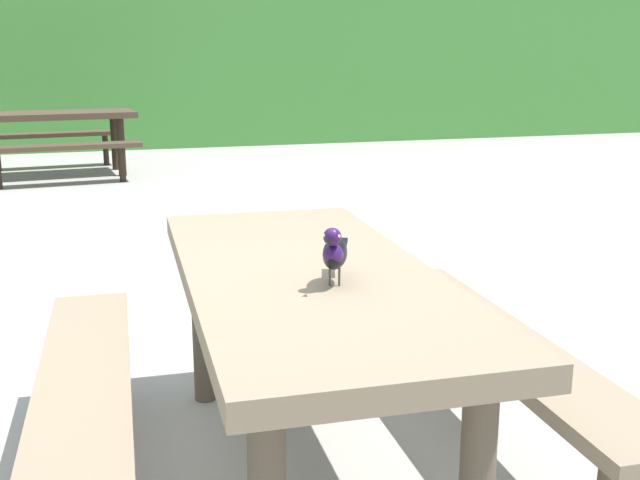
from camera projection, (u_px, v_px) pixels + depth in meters
name	position (u px, v px, depth m)	size (l,w,h in m)	color
ground_plane	(242.00, 459.00, 2.72)	(60.00, 60.00, 0.00)	#A3A099
hedge_wall	(113.00, 66.00, 11.75)	(28.00, 1.60, 2.40)	#428438
picnic_table_foreground	(307.00, 322.00, 2.47)	(1.75, 1.83, 0.74)	#84725B
bird_grackle	(335.00, 252.00, 2.21)	(0.15, 0.27, 0.18)	black
picnic_table_mid_right	(54.00, 128.00, 8.84)	(1.87, 1.84, 0.74)	#473828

